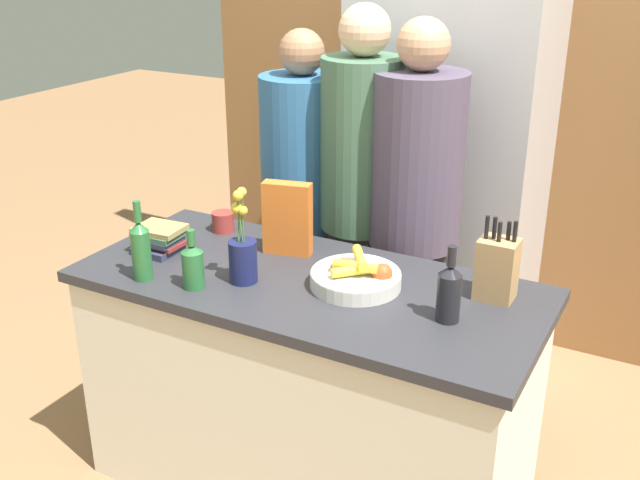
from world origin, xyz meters
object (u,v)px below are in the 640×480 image
at_px(refrigerator, 448,167).
at_px(person_in_red_tee, 415,211).
at_px(flower_vase, 243,255).
at_px(bottle_vinegar, 141,249).
at_px(bottle_oil, 449,292).
at_px(person_in_blue, 361,193).
at_px(book_stack, 159,239).
at_px(knife_block, 497,268).
at_px(bottle_wine, 193,265).
at_px(cereal_box, 287,219).
at_px(fruit_bowl, 356,276).
at_px(coffee_mug, 223,221).
at_px(person_at_sink, 303,197).

distance_m(refrigerator, person_in_red_tee, 0.63).
height_order(flower_vase, person_in_red_tee, person_in_red_tee).
bearing_deg(bottle_vinegar, bottle_oil, 12.11).
relative_size(flower_vase, person_in_blue, 0.19).
bearing_deg(book_stack, person_in_blue, 53.40).
bearing_deg(bottle_vinegar, person_in_blue, 65.75).
xyz_separation_m(flower_vase, person_in_red_tee, (0.35, 0.74, -0.02)).
xyz_separation_m(knife_block, bottle_wine, (-0.94, -0.42, -0.02)).
bearing_deg(person_in_blue, flower_vase, -78.66).
height_order(cereal_box, book_stack, cereal_box).
relative_size(fruit_bowl, person_in_red_tee, 0.18).
height_order(coffee_mug, person_in_blue, person_in_blue).
height_order(flower_vase, bottle_wine, flower_vase).
relative_size(person_at_sink, person_in_blue, 0.93).
relative_size(fruit_bowl, coffee_mug, 2.67).
bearing_deg(coffee_mug, bottle_vinegar, -88.01).
distance_m(cereal_box, bottle_wine, 0.44).
distance_m(knife_block, bottle_wine, 1.03).
height_order(book_stack, bottle_wine, bottle_wine).
distance_m(cereal_box, person_in_red_tee, 0.57).
xyz_separation_m(fruit_bowl, book_stack, (-0.80, -0.09, 0.01)).
distance_m(knife_block, bottle_oil, 0.24).
bearing_deg(bottle_oil, flower_vase, -174.36).
bearing_deg(refrigerator, cereal_box, -103.42).
bearing_deg(bottle_vinegar, person_at_sink, 83.32).
relative_size(book_stack, person_at_sink, 0.11).
height_order(flower_vase, cereal_box, flower_vase).
bearing_deg(bottle_oil, book_stack, -179.62).
bearing_deg(bottle_wine, coffee_mug, 114.44).
xyz_separation_m(refrigerator, flower_vase, (-0.27, -1.37, 0.01)).
relative_size(refrigerator, bottle_wine, 9.26).
bearing_deg(coffee_mug, cereal_box, -10.89).
xyz_separation_m(flower_vase, person_at_sink, (-0.21, 0.80, -0.07)).
xyz_separation_m(refrigerator, knife_block, (0.55, -1.07, 0.02)).
relative_size(fruit_bowl, bottle_wine, 1.48).
relative_size(knife_block, flower_vase, 0.84).
distance_m(fruit_bowl, bottle_oil, 0.38).
bearing_deg(cereal_box, bottle_wine, -107.97).
bearing_deg(flower_vase, bottle_vinegar, -154.57).
xyz_separation_m(fruit_bowl, person_in_red_tee, (-0.02, 0.59, 0.04)).
height_order(cereal_box, bottle_vinegar, bottle_vinegar).
distance_m(flower_vase, bottle_oil, 0.73).
xyz_separation_m(refrigerator, bottle_oil, (0.46, -1.29, 0.01)).
bearing_deg(coffee_mug, knife_block, -2.98).
xyz_separation_m(fruit_bowl, coffee_mug, (-0.71, 0.21, 0.00)).
bearing_deg(person_in_red_tee, person_in_blue, 162.18).
bearing_deg(bottle_vinegar, refrigerator, 68.76).
relative_size(fruit_bowl, person_in_blue, 0.18).
bearing_deg(bottle_oil, fruit_bowl, 167.77).
height_order(book_stack, person_in_red_tee, person_in_red_tee).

